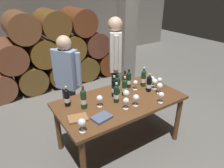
# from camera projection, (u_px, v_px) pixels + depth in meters

# --- Properties ---
(ground_plane) EXTENTS (14.00, 14.00, 0.00)m
(ground_plane) POSITION_uv_depth(u_px,v_px,m) (119.00, 143.00, 3.09)
(ground_plane) COLOR #66635E
(cellar_back_wall) EXTENTS (10.00, 0.24, 2.80)m
(cellar_back_wall) POSITION_uv_depth(u_px,v_px,m) (32.00, 15.00, 5.64)
(cellar_back_wall) COLOR gray
(cellar_back_wall) RESTS_ON ground_plane
(barrel_stack) EXTENTS (3.12, 0.90, 1.69)m
(barrel_stack) POSITION_uv_depth(u_px,v_px,m) (54.00, 52.00, 4.72)
(barrel_stack) COLOR brown
(barrel_stack) RESTS_ON ground_plane
(stone_pillar) EXTENTS (0.32, 0.32, 2.60)m
(stone_pillar) POSITION_uv_depth(u_px,v_px,m) (127.00, 29.00, 4.37)
(stone_pillar) COLOR gray
(stone_pillar) RESTS_ON ground_plane
(dining_table) EXTENTS (1.70, 0.90, 0.76)m
(dining_table) POSITION_uv_depth(u_px,v_px,m) (120.00, 105.00, 2.80)
(dining_table) COLOR brown
(dining_table) RESTS_ON ground_plane
(wine_bottle_0) EXTENTS (0.07, 0.07, 0.31)m
(wine_bottle_0) POSITION_uv_depth(u_px,v_px,m) (114.00, 87.00, 2.79)
(wine_bottle_0) COLOR black
(wine_bottle_0) RESTS_ON dining_table
(wine_bottle_1) EXTENTS (0.07, 0.07, 0.29)m
(wine_bottle_1) POSITION_uv_depth(u_px,v_px,m) (129.00, 80.00, 3.04)
(wine_bottle_1) COLOR black
(wine_bottle_1) RESTS_ON dining_table
(wine_bottle_2) EXTENTS (0.07, 0.07, 0.27)m
(wine_bottle_2) POSITION_uv_depth(u_px,v_px,m) (67.00, 97.00, 2.57)
(wine_bottle_2) COLOR black
(wine_bottle_2) RESTS_ON dining_table
(wine_bottle_3) EXTENTS (0.07, 0.07, 0.27)m
(wine_bottle_3) POSITION_uv_depth(u_px,v_px,m) (149.00, 84.00, 2.93)
(wine_bottle_3) COLOR black
(wine_bottle_3) RESTS_ON dining_table
(wine_bottle_4) EXTENTS (0.07, 0.07, 0.29)m
(wine_bottle_4) POSITION_uv_depth(u_px,v_px,m) (125.00, 81.00, 2.98)
(wine_bottle_4) COLOR black
(wine_bottle_4) RESTS_ON dining_table
(wine_bottle_5) EXTENTS (0.07, 0.07, 0.28)m
(wine_bottle_5) POSITION_uv_depth(u_px,v_px,m) (116.00, 94.00, 2.65)
(wine_bottle_5) COLOR black
(wine_bottle_5) RESTS_ON dining_table
(wine_bottle_6) EXTENTS (0.07, 0.07, 0.31)m
(wine_bottle_6) POSITION_uv_depth(u_px,v_px,m) (84.00, 99.00, 2.51)
(wine_bottle_6) COLOR #19381E
(wine_bottle_6) RESTS_ON dining_table
(wine_bottle_7) EXTENTS (0.07, 0.07, 0.31)m
(wine_bottle_7) POSITION_uv_depth(u_px,v_px,m) (144.00, 78.00, 3.07)
(wine_bottle_7) COLOR #19381E
(wine_bottle_7) RESTS_ON dining_table
(wine_bottle_8) EXTENTS (0.07, 0.07, 0.28)m
(wine_bottle_8) POSITION_uv_depth(u_px,v_px,m) (118.00, 85.00, 2.88)
(wine_bottle_8) COLOR black
(wine_bottle_8) RESTS_ON dining_table
(wine_bottle_9) EXTENTS (0.07, 0.07, 0.28)m
(wine_bottle_9) POSITION_uv_depth(u_px,v_px,m) (125.00, 87.00, 2.82)
(wine_bottle_9) COLOR #19381E
(wine_bottle_9) RESTS_ON dining_table
(wine_glass_0) EXTENTS (0.09, 0.09, 0.16)m
(wine_glass_0) POSITION_uv_depth(u_px,v_px,m) (126.00, 94.00, 2.68)
(wine_glass_0) COLOR white
(wine_glass_0) RESTS_ON dining_table
(wine_glass_1) EXTENTS (0.08, 0.08, 0.16)m
(wine_glass_1) POSITION_uv_depth(u_px,v_px,m) (155.00, 82.00, 3.00)
(wine_glass_1) COLOR white
(wine_glass_1) RESTS_ON dining_table
(wine_glass_2) EXTENTS (0.09, 0.09, 0.16)m
(wine_glass_2) POSITION_uv_depth(u_px,v_px,m) (82.00, 123.00, 2.11)
(wine_glass_2) COLOR white
(wine_glass_2) RESTS_ON dining_table
(wine_glass_3) EXTENTS (0.08, 0.08, 0.15)m
(wine_glass_3) POSITION_uv_depth(u_px,v_px,m) (126.00, 101.00, 2.51)
(wine_glass_3) COLOR white
(wine_glass_3) RESTS_ON dining_table
(wine_glass_4) EXTENTS (0.07, 0.07, 0.15)m
(wine_glass_4) POSITION_uv_depth(u_px,v_px,m) (135.00, 83.00, 2.98)
(wine_glass_4) COLOR white
(wine_glass_4) RESTS_ON dining_table
(wine_glass_5) EXTENTS (0.07, 0.07, 0.15)m
(wine_glass_5) POSITION_uv_depth(u_px,v_px,m) (160.00, 80.00, 3.06)
(wine_glass_5) COLOR white
(wine_glass_5) RESTS_ON dining_table
(wine_glass_6) EXTENTS (0.08, 0.08, 0.16)m
(wine_glass_6) POSITION_uv_depth(u_px,v_px,m) (99.00, 99.00, 2.56)
(wine_glass_6) COLOR white
(wine_glass_6) RESTS_ON dining_table
(wine_glass_7) EXTENTS (0.08, 0.08, 0.15)m
(wine_glass_7) POSITION_uv_depth(u_px,v_px,m) (152.00, 79.00, 3.09)
(wine_glass_7) COLOR white
(wine_glass_7) RESTS_ON dining_table
(wine_glass_8) EXTENTS (0.08, 0.08, 0.16)m
(wine_glass_8) POSITION_uv_depth(u_px,v_px,m) (136.00, 98.00, 2.57)
(wine_glass_8) COLOR white
(wine_glass_8) RESTS_ON dining_table
(wine_glass_9) EXTENTS (0.08, 0.08, 0.15)m
(wine_glass_9) POSITION_uv_depth(u_px,v_px,m) (161.00, 95.00, 2.64)
(wine_glass_9) COLOR white
(wine_glass_9) RESTS_ON dining_table
(wine_glass_10) EXTENTS (0.09, 0.09, 0.16)m
(wine_glass_10) POSITION_uv_depth(u_px,v_px,m) (160.00, 86.00, 2.87)
(wine_glass_10) COLOR white
(wine_glass_10) RESTS_ON dining_table
(tasting_notebook) EXTENTS (0.25, 0.20, 0.03)m
(tasting_notebook) POSITION_uv_depth(u_px,v_px,m) (102.00, 117.00, 2.36)
(tasting_notebook) COLOR #4C5670
(tasting_notebook) RESTS_ON dining_table
(leather_ledger) EXTENTS (0.25, 0.21, 0.03)m
(leather_ledger) POSITION_uv_depth(u_px,v_px,m) (78.00, 118.00, 2.35)
(leather_ledger) COLOR #936038
(leather_ledger) RESTS_ON dining_table
(sommelier_presenting) EXTENTS (0.31, 0.44, 1.72)m
(sommelier_presenting) POSITION_uv_depth(u_px,v_px,m) (115.00, 59.00, 3.41)
(sommelier_presenting) COLOR #383842
(sommelier_presenting) RESTS_ON ground_plane
(taster_seated_left) EXTENTS (0.32, 0.43, 1.54)m
(taster_seated_left) POSITION_uv_depth(u_px,v_px,m) (67.00, 78.00, 3.01)
(taster_seated_left) COLOR #383842
(taster_seated_left) RESTS_ON ground_plane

